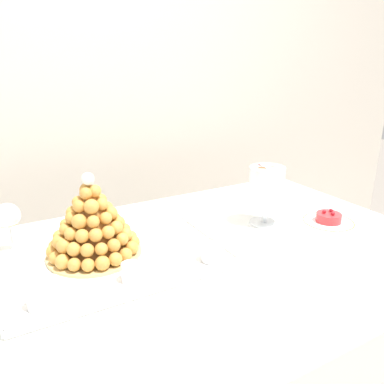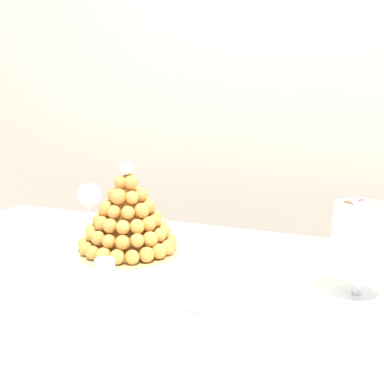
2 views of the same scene
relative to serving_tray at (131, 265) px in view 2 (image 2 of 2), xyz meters
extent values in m
cube|color=silver|center=(0.14, 0.99, 0.46)|extent=(4.80, 0.10, 2.50)
cylinder|color=brown|center=(-0.62, 0.34, -0.41)|extent=(0.04, 0.04, 0.76)
cube|color=brown|center=(0.14, -0.06, -0.02)|extent=(1.63, 0.92, 0.02)
cube|color=white|center=(0.14, -0.06, -0.01)|extent=(1.69, 0.98, 0.00)
cube|color=white|center=(0.14, 0.43, -0.19)|extent=(1.69, 0.01, 0.35)
cube|color=white|center=(0.00, 0.00, 0.00)|extent=(0.62, 0.38, 0.01)
cube|color=white|center=(0.00, -0.19, 0.01)|extent=(0.62, 0.01, 0.02)
cube|color=white|center=(0.00, 0.19, 0.01)|extent=(0.62, 0.01, 0.02)
cube|color=white|center=(-0.31, 0.00, 0.01)|extent=(0.01, 0.38, 0.02)
cube|color=white|center=(0.31, 0.00, 0.01)|extent=(0.01, 0.38, 0.02)
cylinder|color=white|center=(0.00, 0.00, 0.00)|extent=(0.35, 0.35, 0.00)
cylinder|color=tan|center=(-0.05, 0.07, 0.01)|extent=(0.27, 0.27, 0.01)
cone|color=#B57633|center=(-0.05, 0.07, 0.11)|extent=(0.19, 0.19, 0.20)
sphere|color=gold|center=(0.07, 0.07, 0.03)|extent=(0.04, 0.04, 0.04)
sphere|color=gold|center=(0.06, 0.11, 0.03)|extent=(0.04, 0.04, 0.04)
sphere|color=gold|center=(0.04, 0.14, 0.03)|extent=(0.04, 0.04, 0.04)
sphere|color=gold|center=(0.02, 0.17, 0.03)|extent=(0.04, 0.04, 0.04)
sphere|color=gold|center=(-0.02, 0.18, 0.03)|extent=(0.04, 0.04, 0.04)
sphere|color=gold|center=(-0.06, 0.19, 0.03)|extent=(0.03, 0.03, 0.03)
sphere|color=gold|center=(-0.09, 0.18, 0.03)|extent=(0.04, 0.04, 0.04)
sphere|color=gold|center=(-0.12, 0.16, 0.03)|extent=(0.04, 0.04, 0.04)
sphere|color=gold|center=(-0.15, 0.13, 0.03)|extent=(0.04, 0.04, 0.04)
sphere|color=gold|center=(-0.16, 0.09, 0.03)|extent=(0.04, 0.04, 0.04)
sphere|color=gold|center=(-0.16, 0.06, 0.03)|extent=(0.04, 0.04, 0.04)
sphere|color=gold|center=(-0.15, 0.02, 0.03)|extent=(0.04, 0.04, 0.04)
sphere|color=gold|center=(-0.12, -0.01, 0.03)|extent=(0.04, 0.04, 0.04)
sphere|color=gold|center=(-0.09, -0.03, 0.03)|extent=(0.04, 0.04, 0.04)
sphere|color=gold|center=(-0.06, -0.04, 0.03)|extent=(0.04, 0.04, 0.04)
sphere|color=gold|center=(-0.02, -0.04, 0.03)|extent=(0.04, 0.04, 0.04)
sphere|color=gold|center=(0.02, -0.02, 0.03)|extent=(0.04, 0.04, 0.04)
sphere|color=gold|center=(0.04, 0.00, 0.03)|extent=(0.04, 0.04, 0.04)
sphere|color=gold|center=(0.06, 0.04, 0.03)|extent=(0.04, 0.04, 0.04)
sphere|color=gold|center=(0.04, 0.11, 0.06)|extent=(0.04, 0.04, 0.04)
sphere|color=gold|center=(0.02, 0.14, 0.06)|extent=(0.04, 0.04, 0.04)
sphere|color=gold|center=(-0.01, 0.16, 0.07)|extent=(0.04, 0.04, 0.04)
sphere|color=gold|center=(-0.04, 0.17, 0.06)|extent=(0.04, 0.04, 0.04)
sphere|color=gold|center=(-0.08, 0.16, 0.06)|extent=(0.04, 0.04, 0.04)
sphere|color=gold|center=(-0.11, 0.14, 0.06)|extent=(0.04, 0.04, 0.04)
sphere|color=gold|center=(-0.13, 0.11, 0.06)|extent=(0.04, 0.04, 0.04)
sphere|color=gold|center=(-0.14, 0.08, 0.06)|extent=(0.04, 0.04, 0.04)
sphere|color=gold|center=(-0.13, 0.04, 0.07)|extent=(0.04, 0.04, 0.04)
sphere|color=gold|center=(-0.12, 0.01, 0.07)|extent=(0.04, 0.04, 0.04)
sphere|color=gold|center=(-0.09, -0.01, 0.06)|extent=(0.04, 0.04, 0.04)
sphere|color=gold|center=(-0.05, -0.02, 0.06)|extent=(0.04, 0.04, 0.04)
sphere|color=gold|center=(-0.01, -0.01, 0.06)|extent=(0.04, 0.04, 0.04)
sphere|color=gold|center=(0.02, 0.01, 0.07)|extent=(0.04, 0.04, 0.04)
sphere|color=gold|center=(0.04, 0.03, 0.06)|extent=(0.04, 0.04, 0.04)
sphere|color=gold|center=(0.05, 0.07, 0.06)|extent=(0.04, 0.04, 0.04)
sphere|color=gold|center=(0.01, 0.12, 0.10)|extent=(0.04, 0.04, 0.04)
sphere|color=gold|center=(-0.02, 0.14, 0.10)|extent=(0.04, 0.04, 0.04)
sphere|color=gold|center=(-0.05, 0.15, 0.10)|extent=(0.03, 0.03, 0.03)
sphere|color=gold|center=(-0.09, 0.14, 0.10)|extent=(0.04, 0.04, 0.04)
sphere|color=gold|center=(-0.11, 0.11, 0.10)|extent=(0.04, 0.04, 0.04)
sphere|color=gold|center=(-0.12, 0.08, 0.10)|extent=(0.04, 0.04, 0.04)
sphere|color=gold|center=(-0.11, 0.04, 0.10)|extent=(0.04, 0.04, 0.04)
sphere|color=gold|center=(-0.09, 0.01, 0.10)|extent=(0.04, 0.04, 0.04)
sphere|color=gold|center=(-0.06, 0.00, 0.10)|extent=(0.04, 0.04, 0.04)
sphere|color=gold|center=(-0.02, 0.00, 0.10)|extent=(0.04, 0.04, 0.04)
sphere|color=gold|center=(0.01, 0.02, 0.10)|extent=(0.04, 0.04, 0.04)
sphere|color=gold|center=(0.03, 0.05, 0.10)|extent=(0.04, 0.04, 0.04)
sphere|color=gold|center=(0.03, 0.09, 0.10)|extent=(0.04, 0.04, 0.04)
sphere|color=gold|center=(-0.02, 0.12, 0.13)|extent=(0.04, 0.04, 0.04)
sphere|color=gold|center=(-0.06, 0.13, 0.13)|extent=(0.04, 0.04, 0.04)
sphere|color=gold|center=(-0.09, 0.11, 0.13)|extent=(0.04, 0.04, 0.04)
sphere|color=gold|center=(-0.10, 0.07, 0.13)|extent=(0.04, 0.04, 0.04)
sphere|color=gold|center=(-0.09, 0.04, 0.13)|extent=(0.04, 0.04, 0.04)
sphere|color=gold|center=(-0.06, 0.02, 0.13)|extent=(0.04, 0.04, 0.04)
sphere|color=gold|center=(-0.02, 0.03, 0.13)|extent=(0.03, 0.03, 0.03)
sphere|color=gold|center=(0.01, 0.06, 0.13)|extent=(0.04, 0.04, 0.04)
sphere|color=gold|center=(0.01, 0.09, 0.13)|extent=(0.04, 0.04, 0.04)
sphere|color=gold|center=(-0.04, 0.11, 0.16)|extent=(0.04, 0.04, 0.04)
sphere|color=gold|center=(-0.07, 0.10, 0.16)|extent=(0.04, 0.04, 0.04)
sphere|color=gold|center=(-0.08, 0.06, 0.16)|extent=(0.04, 0.04, 0.04)
sphere|color=gold|center=(-0.05, 0.04, 0.17)|extent=(0.04, 0.04, 0.04)
sphere|color=gold|center=(-0.02, 0.05, 0.16)|extent=(0.04, 0.04, 0.04)
sphere|color=gold|center=(-0.01, 0.09, 0.16)|extent=(0.04, 0.04, 0.04)
sphere|color=gold|center=(-0.05, 0.09, 0.20)|extent=(0.04, 0.04, 0.04)
sphere|color=gold|center=(-0.06, 0.06, 0.20)|extent=(0.03, 0.03, 0.03)
sphere|color=gold|center=(-0.03, 0.07, 0.20)|extent=(0.04, 0.04, 0.04)
sphere|color=white|center=(-0.05, 0.07, 0.23)|extent=(0.04, 0.04, 0.04)
cylinder|color=silver|center=(-0.23, -0.12, 0.03)|extent=(0.05, 0.05, 0.05)
cylinder|color=gold|center=(-0.23, -0.12, 0.01)|extent=(0.04, 0.04, 0.02)
cylinder|color=#EAC166|center=(-0.23, -0.12, 0.03)|extent=(0.04, 0.04, 0.02)
sphere|color=brown|center=(-0.23, -0.12, 0.04)|extent=(0.01, 0.01, 0.01)
cylinder|color=silver|center=(-0.01, -0.12, 0.03)|extent=(0.05, 0.05, 0.05)
cylinder|color=brown|center=(-0.01, -0.12, 0.01)|extent=(0.04, 0.04, 0.02)
cylinder|color=#8C603D|center=(-0.01, -0.12, 0.03)|extent=(0.04, 0.04, 0.02)
sphere|color=brown|center=(0.00, -0.12, 0.04)|extent=(0.01, 0.01, 0.01)
cylinder|color=silver|center=(0.23, -0.13, 0.03)|extent=(0.06, 0.06, 0.05)
cylinder|color=#F4EAC6|center=(0.23, -0.13, 0.01)|extent=(0.05, 0.05, 0.02)
cylinder|color=white|center=(0.23, -0.13, 0.03)|extent=(0.05, 0.05, 0.01)
sphere|color=brown|center=(0.24, -0.13, 0.04)|extent=(0.02, 0.02, 0.02)
cylinder|color=white|center=(0.55, 0.02, 0.00)|extent=(0.11, 0.11, 0.01)
cylinder|color=white|center=(0.55, 0.02, 0.03)|extent=(0.02, 0.02, 0.05)
cylinder|color=white|center=(0.55, 0.02, 0.13)|extent=(0.12, 0.12, 0.15)
cylinder|color=yellow|center=(0.58, 0.03, 0.07)|extent=(0.05, 0.04, 0.04)
cylinder|color=#F9A54C|center=(0.52, 0.04, 0.07)|extent=(0.06, 0.04, 0.06)
cylinder|color=#72B2E0|center=(0.54, 0.01, 0.07)|extent=(0.06, 0.04, 0.05)
cylinder|color=#F9A54C|center=(0.57, 0.03, 0.09)|extent=(0.05, 0.05, 0.05)
cylinder|color=#E54C47|center=(0.54, 0.03, 0.09)|extent=(0.05, 0.04, 0.04)
cylinder|color=yellow|center=(0.53, 0.01, 0.09)|extent=(0.06, 0.05, 0.05)
cylinder|color=#9ED860|center=(0.56, 0.00, 0.09)|extent=(0.06, 0.04, 0.06)
cylinder|color=#9ED860|center=(0.55, 0.04, 0.11)|extent=(0.06, 0.04, 0.06)
cylinder|color=#D199D8|center=(0.52, 0.03, 0.11)|extent=(0.06, 0.04, 0.06)
cylinder|color=yellow|center=(0.54, 0.00, 0.11)|extent=(0.04, 0.04, 0.03)
cylinder|color=#F9A54C|center=(0.57, 0.01, 0.11)|extent=(0.06, 0.05, 0.05)
cylinder|color=yellow|center=(0.55, 0.03, 0.13)|extent=(0.06, 0.05, 0.05)
cylinder|color=#D199D8|center=(0.54, 0.00, 0.13)|extent=(0.05, 0.05, 0.04)
cylinder|color=#72B2E0|center=(0.57, 0.01, 0.13)|extent=(0.06, 0.04, 0.06)
cylinder|color=pink|center=(0.54, 0.03, 0.15)|extent=(0.06, 0.05, 0.06)
cylinder|color=#72B2E0|center=(0.53, -0.01, 0.15)|extent=(0.04, 0.04, 0.03)
cylinder|color=#72B2E0|center=(0.56, 0.01, 0.15)|extent=(0.05, 0.05, 0.04)
cylinder|color=yellow|center=(0.56, 0.03, 0.15)|extent=(0.05, 0.04, 0.04)
cylinder|color=brown|center=(0.54, 0.02, 0.17)|extent=(0.06, 0.04, 0.06)
cylinder|color=#9ED860|center=(0.55, 0.00, 0.17)|extent=(0.06, 0.04, 0.05)
cylinder|color=#9ED860|center=(0.57, 0.04, 0.17)|extent=(0.06, 0.04, 0.06)
cylinder|color=brown|center=(0.52, 0.01, 0.19)|extent=(0.06, 0.04, 0.06)
cylinder|color=#9ED860|center=(0.57, 0.00, 0.19)|extent=(0.05, 0.05, 0.04)
cylinder|color=#E54C47|center=(0.55, 0.05, 0.19)|extent=(0.05, 0.05, 0.05)
cylinder|color=silver|center=(-0.25, 0.21, 0.00)|extent=(0.06, 0.06, 0.00)
cylinder|color=silver|center=(-0.25, 0.21, 0.04)|extent=(0.01, 0.01, 0.09)
sphere|color=silver|center=(-0.25, 0.21, 0.12)|extent=(0.07, 0.07, 0.07)
cylinder|color=#EAE08C|center=(-0.25, 0.21, 0.11)|extent=(0.05, 0.05, 0.03)
camera|label=1|loc=(-0.29, -0.93, 0.54)|focal=35.34mm
camera|label=2|loc=(0.60, -1.09, 0.46)|focal=47.95mm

